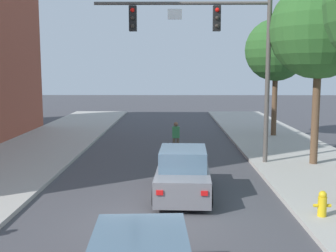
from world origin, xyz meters
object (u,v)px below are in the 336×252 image
at_px(traffic_signal_mast, 218,41).
at_px(street_tree_third, 276,50).
at_px(car_lead_grey, 183,174).
at_px(street_tree_second, 319,30).
at_px(pedestrian_crossing_road, 176,137).
at_px(fire_hydrant, 322,204).

relative_size(traffic_signal_mast, street_tree_third, 1.05).
bearing_deg(street_tree_third, car_lead_grey, -116.03).
xyz_separation_m(car_lead_grey, street_tree_second, (5.75, 4.15, 5.11)).
relative_size(traffic_signal_mast, street_tree_second, 0.97).
bearing_deg(car_lead_grey, street_tree_third, 63.97).
bearing_deg(street_tree_second, car_lead_grey, -144.15).
xyz_separation_m(car_lead_grey, pedestrian_crossing_road, (-0.19, 6.69, 0.19)).
bearing_deg(street_tree_second, street_tree_third, 88.69).
bearing_deg(pedestrian_crossing_road, car_lead_grey, -88.38).
distance_m(traffic_signal_mast, street_tree_third, 8.84).
distance_m(street_tree_second, street_tree_third, 8.01).
distance_m(traffic_signal_mast, car_lead_grey, 6.64).
bearing_deg(street_tree_second, fire_hydrant, -106.59).
distance_m(car_lead_grey, pedestrian_crossing_road, 6.69).
height_order(pedestrian_crossing_road, street_tree_second, street_tree_second).
xyz_separation_m(traffic_signal_mast, street_tree_third, (4.36, 7.69, -0.01)).
height_order(traffic_signal_mast, street_tree_third, traffic_signal_mast).
bearing_deg(street_tree_third, traffic_signal_mast, -119.57).
bearing_deg(pedestrian_crossing_road, traffic_signal_mast, -51.70).
distance_m(pedestrian_crossing_road, street_tree_second, 8.11).
distance_m(pedestrian_crossing_road, street_tree_third, 9.33).
bearing_deg(street_tree_third, pedestrian_crossing_road, -138.27).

